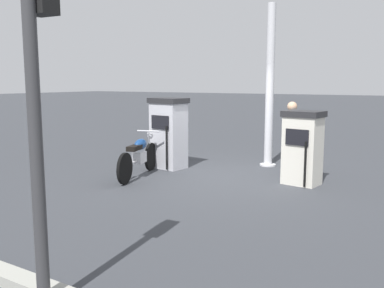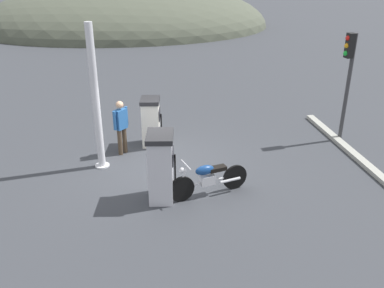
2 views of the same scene
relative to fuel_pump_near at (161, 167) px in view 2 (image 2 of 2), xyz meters
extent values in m
plane|color=#383A3F|center=(0.23, 1.63, -0.86)|extent=(120.00, 120.00, 0.00)
cube|color=silver|center=(0.00, 0.00, -0.07)|extent=(0.66, 0.84, 1.58)
cube|color=black|center=(0.29, -0.04, 0.27)|extent=(0.11, 0.54, 0.32)
cube|color=#262628|center=(0.00, 0.00, 0.78)|extent=(0.73, 0.93, 0.12)
cylinder|color=black|center=(0.35, 0.18, -0.31)|extent=(0.05, 0.05, 1.02)
cube|color=silver|center=(0.00, 3.27, -0.17)|extent=(0.61, 0.76, 1.38)
cube|color=black|center=(0.27, 3.23, 0.14)|extent=(0.10, 0.48, 0.32)
cube|color=#262628|center=(0.00, 3.27, 0.58)|extent=(0.67, 0.83, 0.12)
cylinder|color=black|center=(0.33, 3.42, -0.38)|extent=(0.05, 0.05, 0.90)
cylinder|color=black|center=(0.45, -0.21, -0.53)|extent=(0.65, 0.23, 0.65)
cylinder|color=black|center=(1.86, 0.16, -0.53)|extent=(0.65, 0.23, 0.65)
cube|color=silver|center=(1.11, -0.03, -0.43)|extent=(0.40, 0.28, 0.24)
cylinder|color=silver|center=(1.15, -0.02, -0.48)|extent=(1.06, 0.33, 0.05)
ellipsoid|color=navy|center=(1.04, -0.05, -0.15)|extent=(0.52, 0.33, 0.24)
cube|color=black|center=(1.37, 0.04, -0.18)|extent=(0.48, 0.31, 0.10)
cylinder|color=silver|center=(0.49, -0.20, -0.23)|extent=(0.26, 0.11, 0.57)
cylinder|color=silver|center=(0.57, -0.17, 0.09)|extent=(0.18, 0.55, 0.04)
sphere|color=silver|center=(0.47, -0.20, -0.03)|extent=(0.17, 0.17, 0.14)
cylinder|color=silver|center=(1.69, 0.00, -0.51)|extent=(0.55, 0.21, 0.07)
cylinder|color=#473828|center=(-0.83, 2.81, -0.46)|extent=(0.18, 0.18, 0.80)
cylinder|color=#473828|center=(-0.97, 2.67, -0.46)|extent=(0.18, 0.18, 0.80)
cube|color=#265999|center=(-0.90, 2.74, 0.23)|extent=(0.39, 0.40, 0.59)
cylinder|color=#265999|center=(-0.73, 2.91, 0.26)|extent=(0.13, 0.13, 0.56)
cylinder|color=#265999|center=(-1.07, 2.57, 0.26)|extent=(0.13, 0.13, 0.56)
sphere|color=tan|center=(-0.90, 2.74, 0.67)|extent=(0.31, 0.31, 0.22)
cylinder|color=#38383A|center=(6.02, 2.64, 0.83)|extent=(0.12, 0.12, 3.37)
cube|color=black|center=(5.88, 2.64, 2.15)|extent=(0.21, 0.25, 0.72)
sphere|color=red|center=(5.78, 2.63, 2.37)|extent=(0.16, 0.16, 0.15)
sphere|color=orange|center=(5.78, 2.63, 2.15)|extent=(0.16, 0.16, 0.15)
sphere|color=green|center=(5.78, 2.63, 1.93)|extent=(0.16, 0.16, 0.15)
cylinder|color=silver|center=(-1.49, 1.98, 1.11)|extent=(0.20, 0.20, 3.93)
cylinder|color=silver|center=(-1.49, 1.98, -0.84)|extent=(0.40, 0.40, 0.04)
cube|color=#9E9E93|center=(5.83, 1.63, -0.80)|extent=(0.39, 6.08, 0.12)
ellipsoid|color=#4C5142|center=(-0.29, 29.66, -0.86)|extent=(25.21, 20.48, 7.64)
camera|label=1|loc=(8.49, 5.70, 1.23)|focal=39.94mm
camera|label=2|loc=(-0.67, -8.52, 4.39)|focal=38.16mm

